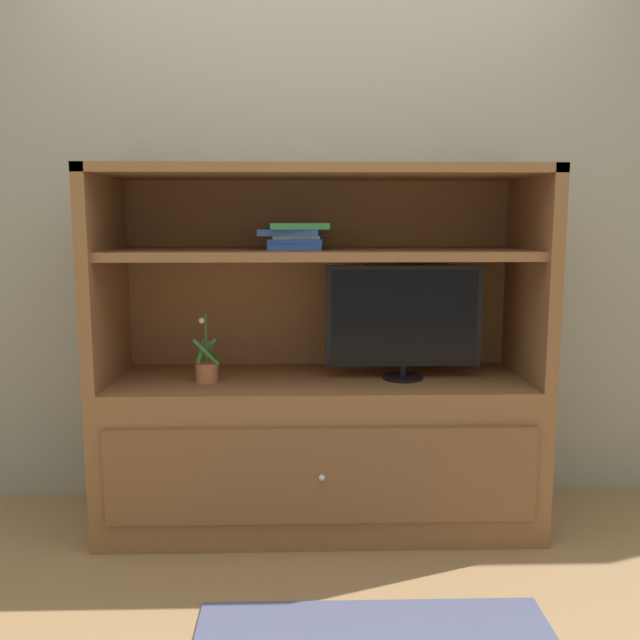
% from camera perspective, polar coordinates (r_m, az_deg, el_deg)
% --- Properties ---
extents(ground_plane, '(8.00, 8.00, 0.00)m').
position_cam_1_polar(ground_plane, '(2.68, 0.22, -19.91)').
color(ground_plane, '#99754C').
extents(painted_rear_wall, '(6.00, 0.10, 2.80)m').
position_cam_1_polar(painted_rear_wall, '(3.11, -0.20, 10.81)').
color(painted_rear_wall, gray).
rests_on(painted_rear_wall, ground_plane).
extents(media_console, '(1.78, 0.62, 1.48)m').
position_cam_1_polar(media_console, '(2.88, -0.03, -7.75)').
color(media_console, brown).
rests_on(media_console, ground_plane).
extents(tv_monitor, '(0.64, 0.17, 0.47)m').
position_cam_1_polar(tv_monitor, '(2.79, 7.04, 0.06)').
color(tv_monitor, black).
rests_on(tv_monitor, media_console).
extents(potted_plant, '(0.11, 0.14, 0.28)m').
position_cam_1_polar(potted_plant, '(2.79, -9.47, -4.17)').
color(potted_plant, '#B26642').
rests_on(potted_plant, media_console).
extents(magazine_stack, '(0.28, 0.34, 0.11)m').
position_cam_1_polar(magazine_stack, '(2.76, -2.13, 7.07)').
color(magazine_stack, '#2D519E').
rests_on(magazine_stack, media_console).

